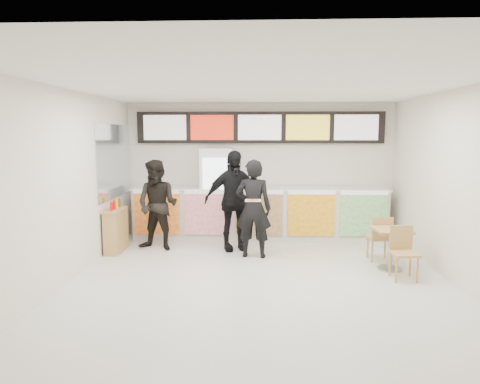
# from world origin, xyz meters

# --- Properties ---
(floor) EXTENTS (7.00, 7.00, 0.00)m
(floor) POSITION_xyz_m (0.00, 0.00, 0.00)
(floor) COLOR beige
(floor) RESTS_ON ground
(ceiling) EXTENTS (7.00, 7.00, 0.00)m
(ceiling) POSITION_xyz_m (0.00, 0.00, 3.00)
(ceiling) COLOR white
(ceiling) RESTS_ON wall_back
(wall_back) EXTENTS (6.00, 0.00, 6.00)m
(wall_back) POSITION_xyz_m (0.00, 3.50, 1.50)
(wall_back) COLOR silver
(wall_back) RESTS_ON floor
(wall_left) EXTENTS (0.00, 7.00, 7.00)m
(wall_left) POSITION_xyz_m (-3.00, 0.00, 1.50)
(wall_left) COLOR silver
(wall_left) RESTS_ON floor
(wall_right) EXTENTS (0.00, 7.00, 7.00)m
(wall_right) POSITION_xyz_m (3.00, 0.00, 1.50)
(wall_right) COLOR silver
(wall_right) RESTS_ON floor
(service_counter) EXTENTS (5.56, 0.77, 1.14)m
(service_counter) POSITION_xyz_m (0.00, 3.09, 0.57)
(service_counter) COLOR silver
(service_counter) RESTS_ON floor
(menu_board) EXTENTS (5.50, 0.14, 0.70)m
(menu_board) POSITION_xyz_m (0.00, 3.41, 2.45)
(menu_board) COLOR black
(menu_board) RESTS_ON wall_back
(drinks_fridge) EXTENTS (0.70, 0.67, 2.00)m
(drinks_fridge) POSITION_xyz_m (-0.93, 3.11, 1.00)
(drinks_fridge) COLOR white
(drinks_fridge) RESTS_ON floor
(mirror_panel) EXTENTS (0.01, 2.00, 1.50)m
(mirror_panel) POSITION_xyz_m (-2.99, 2.45, 1.75)
(mirror_panel) COLOR #B2B7BF
(mirror_panel) RESTS_ON wall_left
(customer_main) EXTENTS (0.71, 0.50, 1.85)m
(customer_main) POSITION_xyz_m (-0.11, 1.64, 0.92)
(customer_main) COLOR black
(customer_main) RESTS_ON floor
(customer_left) EXTENTS (1.02, 0.89, 1.80)m
(customer_left) POSITION_xyz_m (-2.03, 2.08, 0.90)
(customer_left) COLOR black
(customer_left) RESTS_ON floor
(customer_mid) EXTENTS (1.26, 0.85, 1.99)m
(customer_mid) POSITION_xyz_m (-0.52, 2.15, 0.99)
(customer_mid) COLOR black
(customer_mid) RESTS_ON floor
(pizza_slice) EXTENTS (0.36, 0.36, 0.02)m
(pizza_slice) POSITION_xyz_m (-0.11, 1.19, 1.16)
(pizza_slice) COLOR beige
(pizza_slice) RESTS_ON customer_main
(cafe_table) EXTENTS (0.62, 1.47, 0.84)m
(cafe_table) POSITION_xyz_m (2.24, 0.97, 0.49)
(cafe_table) COLOR tan
(cafe_table) RESTS_ON floor
(condiment_ledge) EXTENTS (0.31, 0.76, 1.02)m
(condiment_ledge) POSITION_xyz_m (-2.82, 1.89, 0.44)
(condiment_ledge) COLOR tan
(condiment_ledge) RESTS_ON floor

